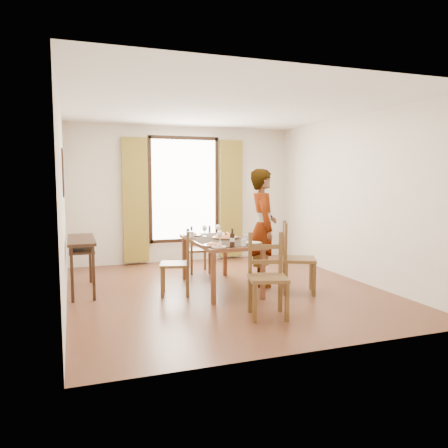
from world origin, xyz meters
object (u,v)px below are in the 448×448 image
object	(u,v)px
console_table	(81,246)
dining_table	(220,244)
pasta_platter	(225,235)
man	(263,228)

from	to	relation	value
console_table	dining_table	bearing A→B (deg)	-13.40
pasta_platter	console_table	bearing A→B (deg)	168.96
console_table	man	size ratio (longest dim) A/B	0.66
console_table	dining_table	size ratio (longest dim) A/B	0.71
dining_table	pasta_platter	bearing A→B (deg)	29.90
dining_table	pasta_platter	xyz separation A→B (m)	(0.11, 0.06, 0.12)
man	console_table	bearing A→B (deg)	94.86
console_table	pasta_platter	world-z (taller)	pasta_platter
dining_table	console_table	bearing A→B (deg)	166.60
pasta_platter	dining_table	bearing A→B (deg)	-150.10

